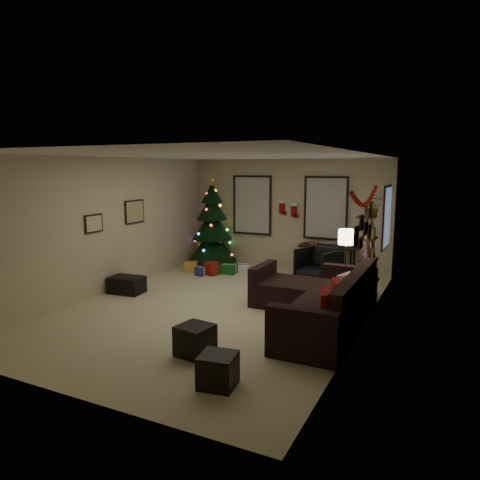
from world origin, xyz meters
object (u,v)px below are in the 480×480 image
christmas_tree (212,229)px  desk (328,249)px  bookshelf (370,253)px  desk_chair (318,265)px  sofa (320,304)px

christmas_tree → desk: (2.95, 0.22, -0.33)m
bookshelf → desk_chair: bearing=145.0°
christmas_tree → bookshelf: bearing=-17.3°
desk_chair → bookshelf: 1.59m
desk_chair → bookshelf: bearing=-14.4°
sofa → desk: (-0.72, 3.16, 0.32)m
sofa → desk_chair: sofa is taller
sofa → desk_chair: size_ratio=3.98×
sofa → desk: 3.25m
desk → bookshelf: 1.95m
christmas_tree → desk: size_ratio=1.76×
desk_chair → christmas_tree: bearing=-167.7°
desk → christmas_tree: bearing=-175.7°
sofa → desk: sofa is taller
christmas_tree → sofa: (3.67, -2.93, -0.65)m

